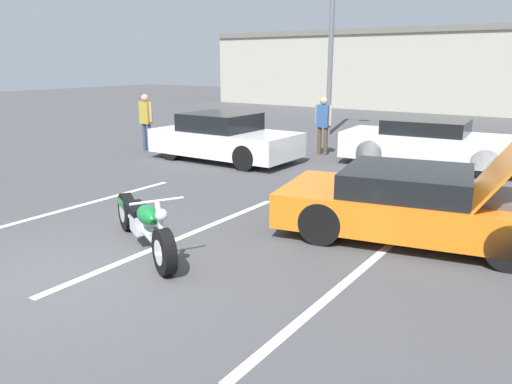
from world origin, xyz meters
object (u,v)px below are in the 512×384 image
Objects in this scene: spectator_midground at (146,117)px; show_car_hood_open at (418,204)px; parked_car_right_row at (431,144)px; parked_car_left_row at (224,138)px; spectator_far_lot at (323,121)px; light_pole at (334,21)px; motorcycle at (143,224)px.

show_car_hood_open is at bearing -19.10° from spectator_midground.
parked_car_right_row is 5.43m from parked_car_left_row.
show_car_hood_open is 2.63× the size of spectator_far_lot.
parked_car_left_row is (-6.31, 3.31, 0.06)m from show_car_hood_open.
parked_car_left_row is (-4.94, -2.26, 0.01)m from parked_car_right_row.
parked_car_right_row is at bearing 92.55° from show_car_hood_open.
show_car_hood_open reaches higher than spectator_far_lot.
show_car_hood_open is at bearing -51.37° from spectator_far_lot.
motorcycle is at bearing -76.15° from light_pole.
spectator_far_lot is at bearing 175.86° from parked_car_right_row.
spectator_far_lot is (-1.35, 8.27, 0.60)m from motorcycle.
parked_car_left_row is 2.90m from spectator_midground.
spectator_far_lot is (1.87, 2.25, 0.38)m from parked_car_left_row.
light_pole reaches higher than show_car_hood_open.
spectator_midground is at bearing -153.28° from spectator_far_lot.
spectator_midground is at bearing 164.15° from motorcycle.
parked_car_left_row is at bearing 146.32° from motorcycle.
parked_car_left_row is 2.95m from spectator_far_lot.
motorcycle is at bearing -150.17° from show_car_hood_open.
spectator_midground is (-7.81, -2.39, 0.41)m from parked_car_right_row.
motorcycle is at bearing -106.07° from parked_car_right_row.
motorcycle is 1.42× the size of spectator_far_lot.
spectator_midground is (-6.09, 5.88, 0.63)m from motorcycle.
motorcycle is 8.40m from spectator_far_lot.
light_pole is at bearing 111.65° from show_car_hood_open.
show_car_hood_open is (3.10, 2.70, 0.16)m from motorcycle.
light_pole is 6.96m from parked_car_left_row.
show_car_hood_open is at bearing -80.46° from parked_car_right_row.
light_pole is at bearing 63.33° from spectator_midground.
show_car_hood_open is at bearing -57.06° from light_pole.
show_car_hood_open is 5.74m from parked_car_right_row.
parked_car_right_row is at bearing 24.82° from parked_car_left_row.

